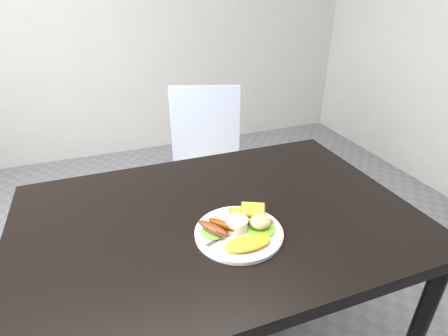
{
  "coord_description": "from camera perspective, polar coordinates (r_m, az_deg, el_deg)",
  "views": [
    {
      "loc": [
        -0.28,
        -0.83,
        1.38
      ],
      "look_at": [
        0.03,
        0.01,
        0.9
      ],
      "focal_mm": 28.0,
      "sensor_mm": 36.0,
      "label": 1
    }
  ],
  "objects": [
    {
      "name": "dining_table",
      "position": [
        1.09,
        -1.13,
        -8.48
      ],
      "size": [
        1.2,
        0.8,
        0.04
      ],
      "primitive_type": "cube",
      "color": "black",
      "rests_on": "ground"
    },
    {
      "name": "dining_chair",
      "position": [
        1.89,
        -1.33,
        -1.34
      ],
      "size": [
        0.48,
        0.48,
        0.04
      ],
      "primitive_type": "cube",
      "rotation": [
        0.0,
        0.0,
        -0.33
      ],
      "color": "tan",
      "rests_on": "ground"
    },
    {
      "name": "person",
      "position": [
        1.78,
        -1.62,
        7.26
      ],
      "size": [
        0.6,
        0.47,
        1.49
      ],
      "primitive_type": "imported",
      "rotation": [
        0.0,
        0.0,
        2.92
      ],
      "color": "#2A507B",
      "rests_on": "ground"
    },
    {
      "name": "plate",
      "position": [
        1.0,
        2.43,
        -10.51
      ],
      "size": [
        0.25,
        0.25,
        0.01
      ],
      "primitive_type": "cylinder",
      "color": "white",
      "rests_on": "dining_table"
    },
    {
      "name": "lettuce_left",
      "position": [
        0.99,
        -1.34,
        -10.2
      ],
      "size": [
        0.09,
        0.08,
        0.01
      ],
      "primitive_type": "ellipsoid",
      "rotation": [
        0.0,
        0.0,
        0.03
      ],
      "color": "#30971A",
      "rests_on": "plate"
    },
    {
      "name": "lettuce_right",
      "position": [
        1.0,
        6.16,
        -9.94
      ],
      "size": [
        0.1,
        0.1,
        0.01
      ],
      "primitive_type": "ellipsoid",
      "rotation": [
        0.0,
        0.0,
        0.3
      ],
      "color": "green",
      "rests_on": "plate"
    },
    {
      "name": "omelette",
      "position": [
        0.94,
        3.91,
        -12.14
      ],
      "size": [
        0.13,
        0.06,
        0.02
      ],
      "primitive_type": "ellipsoid",
      "rotation": [
        0.0,
        0.0,
        0.01
      ],
      "color": "orange",
      "rests_on": "plate"
    },
    {
      "name": "sausage_a",
      "position": [
        0.97,
        -1.76,
        -9.85
      ],
      "size": [
        0.08,
        0.1,
        0.03
      ],
      "primitive_type": "ellipsoid",
      "rotation": [
        0.0,
        0.0,
        0.55
      ],
      "color": "maroon",
      "rests_on": "lettuce_left"
    },
    {
      "name": "sausage_b",
      "position": [
        0.98,
        -0.31,
        -9.24
      ],
      "size": [
        0.07,
        0.09,
        0.02
      ],
      "primitive_type": "ellipsoid",
      "rotation": [
        0.0,
        0.0,
        0.63
      ],
      "color": "#703502",
      "rests_on": "lettuce_left"
    },
    {
      "name": "ramekin",
      "position": [
        0.99,
        2.06,
        -9.24
      ],
      "size": [
        0.06,
        0.06,
        0.04
      ],
      "primitive_type": "cylinder",
      "rotation": [
        0.0,
        0.0,
        -0.01
      ],
      "color": "white",
      "rests_on": "plate"
    },
    {
      "name": "toast_a",
      "position": [
        1.04,
        3.23,
        -7.84
      ],
      "size": [
        0.1,
        0.1,
        0.01
      ],
      "primitive_type": "cube",
      "rotation": [
        0.0,
        0.0,
        -0.26
      ],
      "color": "brown",
      "rests_on": "plate"
    },
    {
      "name": "toast_b",
      "position": [
        1.04,
        4.72,
        -6.97
      ],
      "size": [
        0.1,
        0.1,
        0.01
      ],
      "primitive_type": "cube",
      "rotation": [
        0.0,
        0.0,
        -0.46
      ],
      "color": "olive",
      "rests_on": "toast_a"
    },
    {
      "name": "potato_salad",
      "position": [
        0.99,
        5.94,
        -8.74
      ],
      "size": [
        0.06,
        0.06,
        0.03
      ],
      "primitive_type": "ellipsoid",
      "rotation": [
        0.0,
        0.0,
        0.03
      ],
      "color": "beige",
      "rests_on": "lettuce_right"
    },
    {
      "name": "fork",
      "position": [
        0.98,
        0.9,
        -10.54
      ],
      "size": [
        0.16,
        0.08,
        0.0
      ],
      "primitive_type": "cube",
      "rotation": [
        0.0,
        0.0,
        0.4
      ],
      "color": "#ADAFB7",
      "rests_on": "plate"
    }
  ]
}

